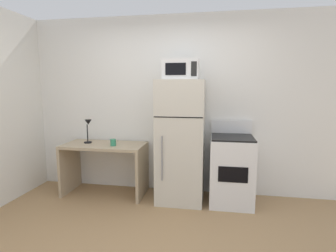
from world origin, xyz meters
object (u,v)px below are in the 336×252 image
at_px(microwave, 181,70).
at_px(oven_range, 231,169).
at_px(desk, 105,159).
at_px(refrigerator, 181,141).
at_px(coffee_mug, 113,142).
at_px(desk_lamp, 88,127).

relative_size(microwave, oven_range, 0.42).
xyz_separation_m(desk, refrigerator, (1.13, -0.01, 0.31)).
relative_size(desk, coffee_mug, 12.39).
xyz_separation_m(desk, desk_lamp, (-0.25, 0.02, 0.47)).
bearing_deg(microwave, desk_lamp, 177.83).
relative_size(desk_lamp, refrigerator, 0.21).
height_order(refrigerator, oven_range, refrigerator).
distance_m(desk_lamp, oven_range, 2.13).
bearing_deg(oven_range, desk_lamp, 179.44).
distance_m(desk_lamp, microwave, 1.60).
bearing_deg(desk, microwave, -1.82).
height_order(microwave, oven_range, microwave).
relative_size(desk_lamp, oven_range, 0.32).
relative_size(desk, refrigerator, 0.71).
distance_m(coffee_mug, refrigerator, 0.96).
height_order(desk, refrigerator, refrigerator).
distance_m(refrigerator, microwave, 0.96).
height_order(coffee_mug, oven_range, oven_range).
height_order(desk, desk_lamp, desk_lamp).
bearing_deg(oven_range, refrigerator, -179.11).
relative_size(desk, microwave, 2.56).
bearing_deg(refrigerator, oven_range, 0.89).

